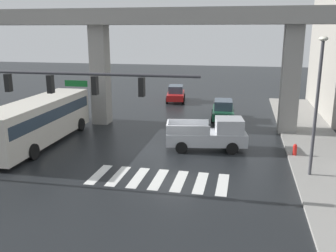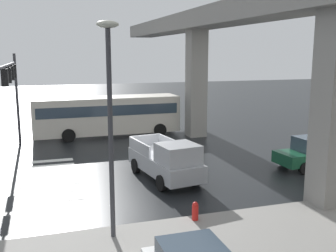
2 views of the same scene
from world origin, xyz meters
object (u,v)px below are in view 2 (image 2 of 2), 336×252
at_px(pickup_truck, 167,161).
at_px(street_lamp_near_corner, 110,107).
at_px(city_bus, 107,114).
at_px(traffic_signal_mast, 12,80).
at_px(fire_hydrant, 195,213).
at_px(street_lamp_mid_block, 334,98).
at_px(sedan_dark_green, 314,152).

height_order(pickup_truck, street_lamp_near_corner, street_lamp_near_corner).
relative_size(city_bus, traffic_signal_mast, 0.99).
xyz_separation_m(city_bus, fire_hydrant, (16.64, 0.61, -1.29)).
height_order(pickup_truck, city_bus, city_bus).
height_order(city_bus, street_lamp_mid_block, street_lamp_mid_block).
bearing_deg(city_bus, fire_hydrant, 2.09).
bearing_deg(sedan_dark_green, pickup_truck, -91.68).
bearing_deg(pickup_truck, fire_hydrant, -5.80).
bearing_deg(traffic_signal_mast, city_bus, 125.61).
distance_m(traffic_signal_mast, fire_hydrant, 14.60).
relative_size(traffic_signal_mast, street_lamp_mid_block, 1.50).
height_order(sedan_dark_green, street_lamp_mid_block, street_lamp_mid_block).
height_order(city_bus, traffic_signal_mast, traffic_signal_mast).
bearing_deg(pickup_truck, street_lamp_mid_block, 41.87).
height_order(traffic_signal_mast, fire_hydrant, traffic_signal_mast).
bearing_deg(street_lamp_mid_block, traffic_signal_mast, -135.51).
xyz_separation_m(sedan_dark_green, street_lamp_near_corner, (5.30, -12.09, 3.70)).
height_order(city_bus, fire_hydrant, city_bus).
bearing_deg(street_lamp_mid_block, street_lamp_near_corner, -90.00).
xyz_separation_m(sedan_dark_green, street_lamp_mid_block, (5.30, -3.46, 3.70)).
height_order(traffic_signal_mast, street_lamp_mid_block, street_lamp_mid_block).
bearing_deg(sedan_dark_green, fire_hydrant, -61.31).
bearing_deg(sedan_dark_green, street_lamp_mid_block, -33.14).
bearing_deg(fire_hydrant, street_lamp_near_corner, -82.70).
xyz_separation_m(pickup_truck, sedan_dark_green, (0.25, 8.44, -0.14)).
distance_m(pickup_truck, city_bus, 11.57).
xyz_separation_m(pickup_truck, fire_hydrant, (5.15, -0.52, -0.56)).
bearing_deg(city_bus, traffic_signal_mast, -54.39).
distance_m(pickup_truck, street_lamp_mid_block, 8.27).
distance_m(street_lamp_near_corner, fire_hydrant, 5.19).
xyz_separation_m(street_lamp_near_corner, street_lamp_mid_block, (0.00, 8.62, 0.00)).
relative_size(sedan_dark_green, street_lamp_near_corner, 0.61).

